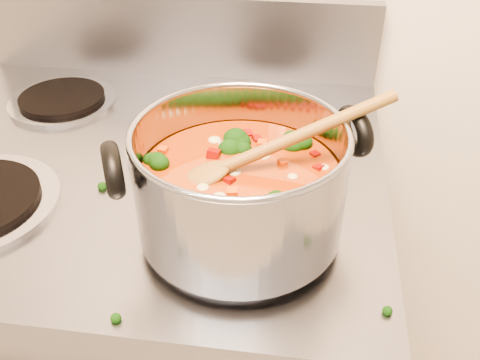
% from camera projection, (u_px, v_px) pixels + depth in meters
% --- Properties ---
extents(electric_range, '(0.79, 0.71, 1.08)m').
position_uv_depth(electric_range, '(160.00, 336.00, 1.12)').
color(electric_range, gray).
rests_on(electric_range, ground).
extents(stockpot, '(0.32, 0.26, 0.16)m').
position_uv_depth(stockpot, '(240.00, 185.00, 0.65)').
color(stockpot, '#93939A').
rests_on(stockpot, electric_range).
extents(wooden_spoon, '(0.26, 0.12, 0.11)m').
position_uv_depth(wooden_spoon, '(252.00, 156.00, 0.63)').
color(wooden_spoon, brown).
rests_on(wooden_spoon, stockpot).
extents(cooktop_crumbs, '(0.18, 0.28, 0.01)m').
position_uv_depth(cooktop_crumbs, '(336.00, 249.00, 0.67)').
color(cooktop_crumbs, black).
rests_on(cooktop_crumbs, electric_range).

